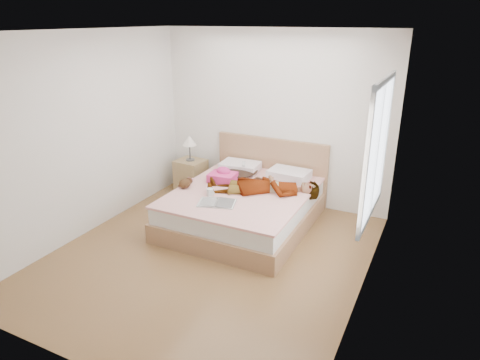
{
  "coord_description": "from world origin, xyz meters",
  "views": [
    {
      "loc": [
        2.34,
        -3.92,
        2.73
      ],
      "look_at": [
        0.0,
        0.85,
        0.7
      ],
      "focal_mm": 32.0,
      "sensor_mm": 36.0,
      "label": 1
    }
  ],
  "objects_px": {
    "bed": "(246,204)",
    "magazine": "(217,203)",
    "phone": "(244,164)",
    "coffee_mug": "(210,192)",
    "woman": "(264,183)",
    "towel": "(223,176)",
    "nightstand": "(191,173)",
    "plush_toy": "(186,183)"
  },
  "relations": [
    {
      "from": "bed",
      "to": "magazine",
      "type": "height_order",
      "value": "bed"
    },
    {
      "from": "phone",
      "to": "coffee_mug",
      "type": "relative_size",
      "value": 0.73
    },
    {
      "from": "phone",
      "to": "woman",
      "type": "bearing_deg",
      "value": -61.52
    },
    {
      "from": "woman",
      "to": "magazine",
      "type": "xyz_separation_m",
      "value": [
        -0.37,
        -0.67,
        -0.1
      ]
    },
    {
      "from": "woman",
      "to": "towel",
      "type": "relative_size",
      "value": 3.82
    },
    {
      "from": "woman",
      "to": "phone",
      "type": "relative_size",
      "value": 15.32
    },
    {
      "from": "bed",
      "to": "coffee_mug",
      "type": "bearing_deg",
      "value": -125.78
    },
    {
      "from": "nightstand",
      "to": "bed",
      "type": "bearing_deg",
      "value": -25.82
    },
    {
      "from": "woman",
      "to": "bed",
      "type": "height_order",
      "value": "bed"
    },
    {
      "from": "bed",
      "to": "towel",
      "type": "bearing_deg",
      "value": 164.61
    },
    {
      "from": "phone",
      "to": "plush_toy",
      "type": "distance_m",
      "value": 0.94
    },
    {
      "from": "magazine",
      "to": "coffee_mug",
      "type": "relative_size",
      "value": 3.92
    },
    {
      "from": "coffee_mug",
      "to": "plush_toy",
      "type": "bearing_deg",
      "value": 167.18
    },
    {
      "from": "woman",
      "to": "phone",
      "type": "distance_m",
      "value": 0.65
    },
    {
      "from": "woman",
      "to": "coffee_mug",
      "type": "height_order",
      "value": "woman"
    },
    {
      "from": "woman",
      "to": "bed",
      "type": "xyz_separation_m",
      "value": [
        -0.25,
        -0.04,
        -0.34
      ]
    },
    {
      "from": "magazine",
      "to": "coffee_mug",
      "type": "height_order",
      "value": "coffee_mug"
    },
    {
      "from": "woman",
      "to": "towel",
      "type": "distance_m",
      "value": 0.68
    },
    {
      "from": "phone",
      "to": "nightstand",
      "type": "bearing_deg",
      "value": 147.09
    },
    {
      "from": "magazine",
      "to": "plush_toy",
      "type": "relative_size",
      "value": 2.18
    },
    {
      "from": "towel",
      "to": "plush_toy",
      "type": "bearing_deg",
      "value": -127.11
    },
    {
      "from": "plush_toy",
      "to": "woman",
      "type": "bearing_deg",
      "value": 20.38
    },
    {
      "from": "woman",
      "to": "bed",
      "type": "relative_size",
      "value": 0.73
    },
    {
      "from": "nightstand",
      "to": "magazine",
      "type": "bearing_deg",
      "value": -46.51
    },
    {
      "from": "magazine",
      "to": "plush_toy",
      "type": "distance_m",
      "value": 0.72
    },
    {
      "from": "towel",
      "to": "nightstand",
      "type": "bearing_deg",
      "value": 149.67
    },
    {
      "from": "towel",
      "to": "nightstand",
      "type": "distance_m",
      "value": 1.05
    },
    {
      "from": "towel",
      "to": "plush_toy",
      "type": "relative_size",
      "value": 1.62
    },
    {
      "from": "coffee_mug",
      "to": "bed",
      "type": "bearing_deg",
      "value": 54.22
    },
    {
      "from": "phone",
      "to": "bed",
      "type": "height_order",
      "value": "bed"
    },
    {
      "from": "plush_toy",
      "to": "magazine",
      "type": "bearing_deg",
      "value": -23.75
    },
    {
      "from": "bed",
      "to": "magazine",
      "type": "distance_m",
      "value": 0.68
    },
    {
      "from": "woman",
      "to": "coffee_mug",
      "type": "relative_size",
      "value": 11.14
    },
    {
      "from": "phone",
      "to": "nightstand",
      "type": "xyz_separation_m",
      "value": [
        -1.05,
        0.19,
        -0.38
      ]
    },
    {
      "from": "towel",
      "to": "plush_toy",
      "type": "distance_m",
      "value": 0.57
    },
    {
      "from": "phone",
      "to": "plush_toy",
      "type": "xyz_separation_m",
      "value": [
        -0.52,
        -0.78,
        -0.12
      ]
    },
    {
      "from": "plush_toy",
      "to": "bed",
      "type": "bearing_deg",
      "value": 23.57
    },
    {
      "from": "woman",
      "to": "phone",
      "type": "height_order",
      "value": "phone"
    },
    {
      "from": "bed",
      "to": "magazine",
      "type": "xyz_separation_m",
      "value": [
        -0.11,
        -0.62,
        0.24
      ]
    },
    {
      "from": "bed",
      "to": "towel",
      "type": "distance_m",
      "value": 0.54
    },
    {
      "from": "phone",
      "to": "towel",
      "type": "bearing_deg",
      "value": -141.34
    },
    {
      "from": "phone",
      "to": "coffee_mug",
      "type": "xyz_separation_m",
      "value": [
        -0.07,
        -0.88,
        -0.14
      ]
    }
  ]
}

